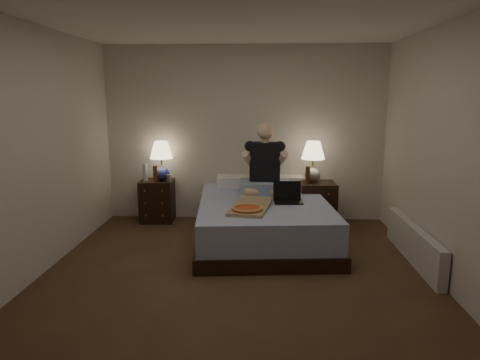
# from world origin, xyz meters

# --- Properties ---
(floor) EXTENTS (4.00, 4.50, 0.00)m
(floor) POSITION_xyz_m (0.00, 0.00, 0.00)
(floor) COLOR brown
(floor) RESTS_ON ground
(ceiling) EXTENTS (4.00, 4.50, 0.00)m
(ceiling) POSITION_xyz_m (0.00, 0.00, 2.50)
(ceiling) COLOR white
(ceiling) RESTS_ON ground
(wall_back) EXTENTS (4.00, 0.00, 2.50)m
(wall_back) POSITION_xyz_m (0.00, 2.25, 1.25)
(wall_back) COLOR silver
(wall_back) RESTS_ON ground
(wall_front) EXTENTS (4.00, 0.00, 2.50)m
(wall_front) POSITION_xyz_m (0.00, -2.25, 1.25)
(wall_front) COLOR silver
(wall_front) RESTS_ON ground
(wall_left) EXTENTS (0.00, 4.50, 2.50)m
(wall_left) POSITION_xyz_m (-2.00, 0.00, 1.25)
(wall_left) COLOR silver
(wall_left) RESTS_ON ground
(wall_right) EXTENTS (0.00, 4.50, 2.50)m
(wall_right) POSITION_xyz_m (2.00, 0.00, 1.25)
(wall_right) COLOR silver
(wall_right) RESTS_ON ground
(bed) EXTENTS (1.73, 2.21, 0.52)m
(bed) POSITION_xyz_m (0.27, 1.26, 0.26)
(bed) COLOR #5366A7
(bed) RESTS_ON floor
(nightstand_left) EXTENTS (0.48, 0.43, 0.60)m
(nightstand_left) POSITION_xyz_m (-1.26, 2.05, 0.30)
(nightstand_left) COLOR black
(nightstand_left) RESTS_ON floor
(nightstand_right) EXTENTS (0.51, 0.46, 0.63)m
(nightstand_right) POSITION_xyz_m (1.02, 1.87, 0.32)
(nightstand_right) COLOR black
(nightstand_right) RESTS_ON floor
(lamp_left) EXTENTS (0.39, 0.39, 0.56)m
(lamp_left) POSITION_xyz_m (-1.18, 2.05, 0.88)
(lamp_left) COLOR #2A3A9B
(lamp_left) RESTS_ON nightstand_left
(lamp_right) EXTENTS (0.34, 0.34, 0.56)m
(lamp_right) POSITION_xyz_m (0.95, 1.91, 0.91)
(lamp_right) COLOR #9A9A92
(lamp_right) RESTS_ON nightstand_right
(water_bottle) EXTENTS (0.07, 0.07, 0.25)m
(water_bottle) POSITION_xyz_m (-1.40, 1.98, 0.73)
(water_bottle) COLOR silver
(water_bottle) RESTS_ON nightstand_left
(soda_can) EXTENTS (0.07, 0.07, 0.10)m
(soda_can) POSITION_xyz_m (-1.06, 1.95, 0.65)
(soda_can) COLOR #9D9D98
(soda_can) RESTS_ON nightstand_left
(beer_bottle_left) EXTENTS (0.06, 0.06, 0.23)m
(beer_bottle_left) POSITION_xyz_m (-1.25, 1.94, 0.72)
(beer_bottle_left) COLOR #60350D
(beer_bottle_left) RESTS_ON nightstand_left
(beer_bottle_right) EXTENTS (0.06, 0.06, 0.23)m
(beer_bottle_right) POSITION_xyz_m (0.87, 1.81, 0.75)
(beer_bottle_right) COLOR #532F0B
(beer_bottle_right) RESTS_ON nightstand_right
(person) EXTENTS (0.66, 0.52, 0.93)m
(person) POSITION_xyz_m (0.29, 1.67, 0.99)
(person) COLOR black
(person) RESTS_ON bed
(laptop) EXTENTS (0.36, 0.30, 0.24)m
(laptop) POSITION_xyz_m (0.57, 1.17, 0.64)
(laptop) COLOR black
(laptop) RESTS_ON bed
(pizza_box) EXTENTS (0.53, 0.82, 0.08)m
(pizza_box) POSITION_xyz_m (0.09, 0.68, 0.56)
(pizza_box) COLOR tan
(pizza_box) RESTS_ON bed
(radiator) EXTENTS (0.10, 1.60, 0.40)m
(radiator) POSITION_xyz_m (1.93, 0.67, 0.20)
(radiator) COLOR silver
(radiator) RESTS_ON floor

